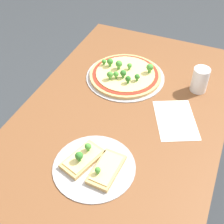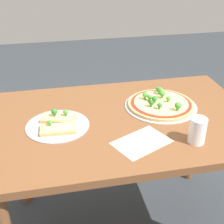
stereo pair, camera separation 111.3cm
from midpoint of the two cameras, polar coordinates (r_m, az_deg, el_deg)
dining_table at (r=1.37m, az=19.78°, el=-15.78°), size 1.27×0.83×0.77m
pizza_tray_whole at (r=1.45m, az=26.10°, el=-8.46°), size 0.37×0.37×0.07m
pizza_tray_slice at (r=1.18m, az=6.65°, el=-15.30°), size 0.29×0.29×0.06m
drinking_cup at (r=1.28m, az=36.77°, el=-15.13°), size 0.07×0.07×0.11m
paper_menu at (r=1.20m, az=26.60°, el=-18.76°), size 0.28×0.24×0.00m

